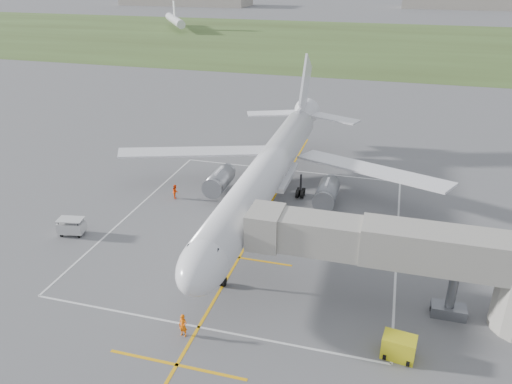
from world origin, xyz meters
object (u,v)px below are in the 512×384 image
(jet_bridge, at_px, (425,259))
(gpu_unit, at_px, (399,347))
(ramp_worker_nose, at_px, (183,325))
(ramp_worker_wing, at_px, (175,191))
(baggage_cart, at_px, (71,227))
(airliner, at_px, (268,171))

(jet_bridge, bearing_deg, gpu_unit, -103.48)
(ramp_worker_nose, bearing_deg, ramp_worker_wing, 122.99)
(gpu_unit, relative_size, ramp_worker_nose, 1.32)
(jet_bridge, height_order, baggage_cart, jet_bridge)
(gpu_unit, xyz_separation_m, ramp_worker_wing, (-25.25, 19.33, 0.01))
(airliner, relative_size, ramp_worker_nose, 25.77)
(jet_bridge, relative_size, gpu_unit, 9.76)
(gpu_unit, height_order, ramp_worker_nose, ramp_worker_nose)
(airliner, xyz_separation_m, gpu_unit, (14.38, -19.86, -3.57))
(gpu_unit, height_order, baggage_cart, baggage_cart)
(gpu_unit, height_order, ramp_worker_wing, ramp_worker_wing)
(gpu_unit, bearing_deg, jet_bridge, 83.96)
(ramp_worker_nose, bearing_deg, airliner, 95.69)
(jet_bridge, xyz_separation_m, ramp_worker_wing, (-26.59, 13.72, -3.91))
(ramp_worker_nose, bearing_deg, baggage_cart, 154.64)
(jet_bridge, distance_m, gpu_unit, 6.98)
(gpu_unit, distance_m, ramp_worker_nose, 15.22)
(jet_bridge, relative_size, baggage_cart, 8.62)
(ramp_worker_nose, relative_size, ramp_worker_wing, 1.08)
(baggage_cart, relative_size, ramp_worker_nose, 1.50)
(airliner, bearing_deg, gpu_unit, -54.10)
(gpu_unit, relative_size, baggage_cart, 0.88)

